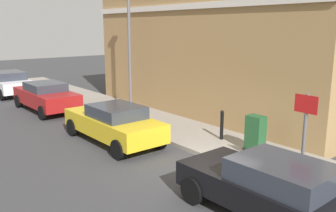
# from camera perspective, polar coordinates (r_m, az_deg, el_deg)

# --- Properties ---
(ground) EXTENTS (80.00, 80.00, 0.00)m
(ground) POSITION_cam_1_polar(r_m,az_deg,el_deg) (10.62, 5.36, -9.73)
(ground) COLOR #38383A
(sidewalk) EXTENTS (2.62, 30.00, 0.15)m
(sidewalk) POSITION_cam_1_polar(r_m,az_deg,el_deg) (16.18, -4.80, -1.65)
(sidewalk) COLOR gray
(sidewalk) RESTS_ON ground
(corner_building) EXTENTS (7.42, 13.13, 7.37)m
(corner_building) POSITION_cam_1_polar(r_m,az_deg,el_deg) (18.00, 11.11, 11.21)
(corner_building) COLOR #9E7A4C
(corner_building) RESTS_ON ground
(car_black) EXTENTS (1.84, 4.25, 1.34)m
(car_black) POSITION_cam_1_polar(r_m,az_deg,el_deg) (7.97, 16.58, -12.50)
(car_black) COLOR black
(car_black) RESTS_ON ground
(car_yellow) EXTENTS (1.80, 4.34, 1.36)m
(car_yellow) POSITION_cam_1_polar(r_m,az_deg,el_deg) (12.77, -8.60, -2.62)
(car_yellow) COLOR gold
(car_yellow) RESTS_ON ground
(car_red) EXTENTS (1.88, 4.39, 1.38)m
(car_red) POSITION_cam_1_polar(r_m,az_deg,el_deg) (18.37, -18.76, 1.52)
(car_red) COLOR maroon
(car_red) RESTS_ON ground
(car_white) EXTENTS (1.92, 4.31, 1.40)m
(car_white) POSITION_cam_1_polar(r_m,az_deg,el_deg) (23.62, -23.90, 3.43)
(car_white) COLOR silver
(car_white) RESTS_ON ground
(utility_cabinet) EXTENTS (0.46, 0.61, 1.15)m
(utility_cabinet) POSITION_cam_1_polar(r_m,az_deg,el_deg) (11.65, 13.66, -4.47)
(utility_cabinet) COLOR #1E4C28
(utility_cabinet) RESTS_ON sidewalk
(bollard_near_cabinet) EXTENTS (0.14, 0.14, 1.04)m
(bollard_near_cabinet) POSITION_cam_1_polar(r_m,az_deg,el_deg) (12.63, 8.53, -2.82)
(bollard_near_cabinet) COLOR black
(bollard_near_cabinet) RESTS_ON sidewalk
(street_sign) EXTENTS (0.08, 0.60, 2.30)m
(street_sign) POSITION_cam_1_polar(r_m,az_deg,el_deg) (9.30, 20.85, -2.95)
(street_sign) COLOR #59595B
(street_sign) RESTS_ON sidewalk
(lamppost) EXTENTS (0.20, 0.44, 5.72)m
(lamppost) POSITION_cam_1_polar(r_m,az_deg,el_deg) (16.55, -6.14, 9.95)
(lamppost) COLOR #59595B
(lamppost) RESTS_ON sidewalk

